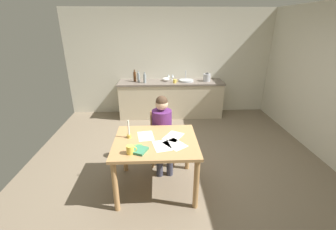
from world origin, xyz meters
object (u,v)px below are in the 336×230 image
object	(u,v)px
chair_at_table	(162,134)
wine_glass_near_sink	(173,76)
coffee_mug	(130,150)
stovetop_kettle	(207,77)
bottle_vinegar	(139,77)
book_cookery	(140,150)
wine_glass_by_kettle	(169,76)
person_seated	(162,128)
candlestick	(129,133)
dining_table	(156,148)
mixing_bowl	(166,79)
sink_unit	(186,80)
bottle_wine_red	(145,78)
teacup_on_counter	(175,81)
bottle_oil	(135,76)
book_magazine	(138,148)

from	to	relation	value
chair_at_table	wine_glass_near_sink	world-z (taller)	wine_glass_near_sink
coffee_mug	stovetop_kettle	distance (m)	3.47
bottle_vinegar	wine_glass_near_sink	xyz separation A→B (m)	(0.84, 0.16, -0.01)
bottle_vinegar	book_cookery	bearing A→B (deg)	-85.64
wine_glass_by_kettle	person_seated	bearing A→B (deg)	-95.14
person_seated	stovetop_kettle	distance (m)	2.51
candlestick	stovetop_kettle	bearing A→B (deg)	58.73
dining_table	stovetop_kettle	world-z (taller)	stovetop_kettle
chair_at_table	mixing_bowl	size ratio (longest dim) A/B	4.51
mixing_bowl	stovetop_kettle	xyz separation A→B (m)	(1.02, -0.08, 0.06)
sink_unit	bottle_wine_red	distance (m)	1.03
wine_glass_by_kettle	teacup_on_counter	distance (m)	0.34
candlestick	person_seated	bearing A→B (deg)	45.50
coffee_mug	bottle_wine_red	xyz separation A→B (m)	(0.03, 3.00, 0.19)
bottle_oil	wine_glass_by_kettle	size ratio (longest dim) A/B	1.87
book_magazine	stovetop_kettle	xyz separation A→B (m)	(1.48, 2.99, 0.22)
wine_glass_near_sink	mixing_bowl	bearing A→B (deg)	-158.15
book_cookery	teacup_on_counter	world-z (taller)	teacup_on_counter
person_seated	stovetop_kettle	size ratio (longest dim) A/B	5.43
bottle_oil	wine_glass_near_sink	size ratio (longest dim) A/B	1.87
chair_at_table	bottle_vinegar	xyz separation A→B (m)	(-0.52, 2.04, 0.53)
coffee_mug	wine_glass_by_kettle	world-z (taller)	wine_glass_by_kettle
person_seated	book_magazine	size ratio (longest dim) A/B	7.46
person_seated	sink_unit	size ratio (longest dim) A/B	3.32
sink_unit	wine_glass_by_kettle	bearing A→B (deg)	161.47
bottle_wine_red	stovetop_kettle	size ratio (longest dim) A/B	1.18
chair_at_table	bottle_oil	distance (m)	2.27
stovetop_kettle	wine_glass_near_sink	bearing A→B (deg)	169.90
dining_table	book_cookery	bearing A→B (deg)	-125.37
coffee_mug	stovetop_kettle	world-z (taller)	stovetop_kettle
wine_glass_by_kettle	bottle_vinegar	bearing A→B (deg)	-167.75
bottle_wine_red	wine_glass_by_kettle	distance (m)	0.64
dining_table	bottle_vinegar	distance (m)	2.82
bottle_vinegar	teacup_on_counter	size ratio (longest dim) A/B	2.44
book_cookery	bottle_vinegar	world-z (taller)	bottle_vinegar
person_seated	book_cookery	size ratio (longest dim) A/B	6.28
coffee_mug	teacup_on_counter	distance (m)	3.04
dining_table	sink_unit	distance (m)	2.90
book_magazine	sink_unit	xyz separation A→B (m)	(0.97, 2.99, 0.14)
candlestick	bottle_vinegar	bearing A→B (deg)	91.27
stovetop_kettle	wine_glass_by_kettle	bearing A→B (deg)	170.99
chair_at_table	sink_unit	xyz separation A→B (m)	(0.66, 2.06, 0.44)
mixing_bowl	teacup_on_counter	world-z (taller)	teacup_on_counter
dining_table	person_seated	world-z (taller)	person_seated
chair_at_table	sink_unit	distance (m)	2.20
chair_at_table	person_seated	size ratio (longest dim) A/B	0.72
dining_table	bottle_oil	xyz separation A→B (m)	(-0.53, 2.84, 0.37)
coffee_mug	wine_glass_by_kettle	bearing A→B (deg)	79.22
person_seated	book_magazine	bearing A→B (deg)	-112.25
chair_at_table	book_magazine	world-z (taller)	chair_at_table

